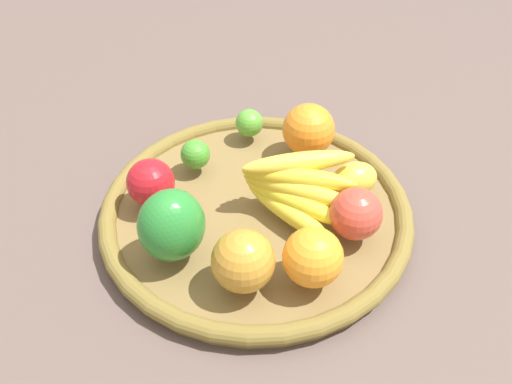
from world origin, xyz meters
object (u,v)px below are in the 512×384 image
(banana_bunch, at_px, (296,188))
(bell_pepper, at_px, (172,225))
(apple_2, at_px, (356,214))
(lime_1, at_px, (195,154))
(orange_1, at_px, (309,130))
(apple_0, at_px, (151,182))
(orange_0, at_px, (313,257))
(apple_1, at_px, (243,261))
(lime_0, at_px, (249,123))
(lemon_0, at_px, (355,179))

(banana_bunch, xyz_separation_m, bell_pepper, (0.17, 0.02, 0.01))
(bell_pepper, xyz_separation_m, apple_2, (-0.23, 0.05, -0.01))
(lime_1, xyz_separation_m, orange_1, (-0.17, 0.02, 0.02))
(lime_1, bearing_deg, apple_0, 34.75)
(lime_1, bearing_deg, orange_0, 106.59)
(orange_0, bearing_deg, bell_pepper, -33.22)
(apple_1, xyz_separation_m, orange_1, (-0.18, -0.21, 0.00))
(lime_0, bearing_deg, bell_pepper, 50.18)
(orange_1, xyz_separation_m, lemon_0, (-0.02, 0.11, -0.02))
(lime_0, height_order, apple_2, apple_2)
(banana_bunch, xyz_separation_m, orange_0, (0.03, 0.12, -0.00))
(apple_0, bearing_deg, lime_1, -145.25)
(orange_1, relative_size, lemon_0, 1.23)
(lime_1, distance_m, apple_1, 0.23)
(lime_1, xyz_separation_m, apple_1, (0.00, 0.23, 0.02))
(lime_1, xyz_separation_m, lemon_0, (-0.20, 0.13, 0.00))
(bell_pepper, bearing_deg, lime_0, 35.55)
(apple_1, height_order, lemon_0, apple_1)
(apple_1, xyz_separation_m, lime_0, (-0.11, -0.28, -0.02))
(lime_0, bearing_deg, lemon_0, 117.37)
(lemon_0, bearing_deg, apple_2, 62.81)
(bell_pepper, height_order, orange_0, bell_pepper)
(apple_1, bearing_deg, bell_pepper, -48.24)
(lime_1, distance_m, apple_0, 0.09)
(lime_1, height_order, apple_0, apple_0)
(banana_bunch, xyz_separation_m, lemon_0, (-0.09, -0.01, -0.02))
(bell_pepper, bearing_deg, orange_1, 14.56)
(lime_1, relative_size, apple_0, 0.67)
(lemon_0, bearing_deg, lime_1, -34.00)
(lime_0, bearing_deg, banana_bunch, 90.17)
(apple_0, distance_m, apple_2, 0.28)
(banana_bunch, relative_size, apple_1, 2.08)
(bell_pepper, bearing_deg, lemon_0, -8.97)
(orange_1, bearing_deg, apple_1, 50.03)
(apple_1, distance_m, lime_0, 0.30)
(bell_pepper, bearing_deg, apple_1, -62.87)
(orange_0, height_order, apple_0, orange_0)
(bell_pepper, relative_size, lime_0, 2.20)
(lime_0, relative_size, apple_2, 0.64)
(apple_1, distance_m, lemon_0, 0.23)
(banana_bunch, bearing_deg, orange_1, -121.26)
(apple_2, bearing_deg, orange_1, -94.40)
(lime_1, relative_size, lemon_0, 0.68)
(apple_2, bearing_deg, lemon_0, -117.19)
(lime_1, distance_m, lime_0, 0.11)
(lime_0, bearing_deg, apple_0, 29.69)
(bell_pepper, distance_m, apple_2, 0.24)
(apple_0, bearing_deg, lime_0, -150.31)
(apple_1, height_order, orange_0, apple_1)
(lime_1, height_order, orange_0, orange_0)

